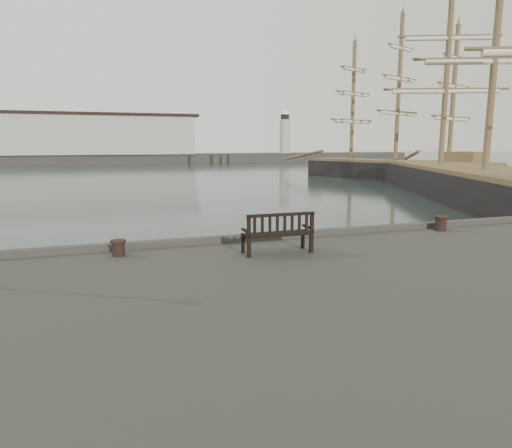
# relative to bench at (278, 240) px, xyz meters

# --- Properties ---
(ground) EXTENTS (400.00, 400.00, 0.00)m
(ground) POSITION_rel_bench_xyz_m (0.80, 1.83, -1.89)
(ground) COLOR black
(ground) RESTS_ON ground
(breakwater) EXTENTS (140.00, 9.50, 12.20)m
(breakwater) POSITION_rel_bench_xyz_m (-3.76, 93.83, 2.41)
(breakwater) COLOR #383530
(breakwater) RESTS_ON ground
(bench) EXTENTS (1.80, 0.63, 1.03)m
(bench) POSITION_rel_bench_xyz_m (0.00, 0.00, 0.00)
(bench) COLOR black
(bench) RESTS_ON quay
(bollard_left) EXTENTS (0.41, 0.41, 0.40)m
(bollard_left) POSITION_rel_bench_xyz_m (-3.87, 0.98, -0.13)
(bollard_left) COLOR black
(bollard_left) RESTS_ON quay
(bollard_right) EXTENTS (0.57, 0.57, 0.47)m
(bollard_right) POSITION_rel_bench_xyz_m (6.11, 1.16, -0.09)
(bollard_right) COLOR black
(bollard_right) RESTS_ON quay
(tall_ship_main) EXTENTS (20.52, 36.03, 27.02)m
(tall_ship_main) POSITION_rel_bench_xyz_m (23.14, 16.34, -1.19)
(tall_ship_main) COLOR black
(tall_ship_main) RESTS_ON ground
(tall_ship_far) EXTENTS (13.37, 24.15, 20.49)m
(tall_ship_far) POSITION_rel_bench_xyz_m (29.57, 36.43, -1.19)
(tall_ship_far) COLOR black
(tall_ship_far) RESTS_ON ground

